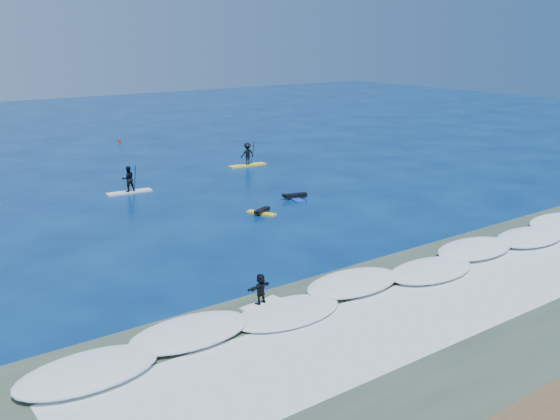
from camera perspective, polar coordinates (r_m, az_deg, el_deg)
ground at (r=36.48m, az=0.05°, el=-1.27°), size 160.00×160.00×0.00m
shallow_water at (r=27.19m, az=17.93°, el=-8.28°), size 90.00×13.00×0.01m
breaking_wave at (r=29.46m, az=11.67°, el=-5.91°), size 40.00×6.00×0.30m
whitewater at (r=27.72m, az=16.26°, el=-7.67°), size 34.00×5.00×0.02m
sup_paddler_center at (r=44.59m, az=-13.69°, el=2.56°), size 3.18×1.11×2.19m
sup_paddler_right at (r=52.33m, az=-3.00°, el=5.01°), size 3.26×1.08×2.25m
prone_paddler_near at (r=38.43m, az=-1.71°, el=-0.16°), size 1.47×1.96×0.40m
prone_paddler_far at (r=41.92m, az=1.31°, el=1.25°), size 1.79×2.34×0.47m
wave_surfer at (r=25.29m, az=-1.79°, el=-7.41°), size 1.94×0.80×1.36m
marker_buoy at (r=65.46m, az=-14.47°, el=6.19°), size 0.25×0.25×0.59m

